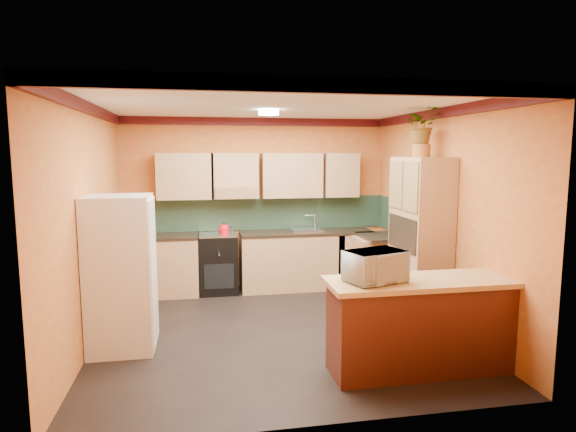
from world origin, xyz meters
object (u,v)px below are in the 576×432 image
Objects in this scene: base_cabinets_back at (258,263)px; stove at (218,263)px; pantry at (420,240)px; breakfast_bar at (421,327)px; fridge at (121,274)px; microwave at (375,266)px.

stove reaches higher than base_cabinets_back.
base_cabinets_back is 2.63m from pantry.
stove is at bearing 120.98° from breakfast_bar.
stove is 2.35m from fridge.
base_cabinets_back is at bearing 136.51° from pantry.
base_cabinets_back is at bearing 84.76° from microwave.
pantry is 1.75m from microwave.
microwave is at bearing -129.19° from pantry.
stove is at bearing -180.00° from base_cabinets_back.
pantry is (1.86, -1.76, 0.61)m from base_cabinets_back.
base_cabinets_back is 2.71m from fridge.
pantry is (2.48, -1.76, 0.59)m from stove.
pantry is at bearing 32.03° from microwave.
base_cabinets_back is 1.74× the size of pantry.
stove is 0.54× the size of fridge.
base_cabinets_back is 6.73× the size of microwave.
microwave is (-1.11, -1.36, 0.03)m from pantry.
base_cabinets_back is 4.01× the size of stove.
stove is 3.10m from pantry.
pantry is 3.87× the size of microwave.
base_cabinets_back is 3.27m from microwave.
fridge is 3.13× the size of microwave.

